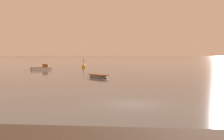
{
  "coord_description": "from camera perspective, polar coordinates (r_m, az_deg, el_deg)",
  "views": [
    {
      "loc": [
        0.31,
        -19.85,
        3.58
      ],
      "look_at": [
        -4.39,
        30.47,
        0.61
      ],
      "focal_mm": 45.21,
      "sensor_mm": 36.0,
      "label": 1
    }
  ],
  "objects": [
    {
      "name": "motorboat_moored_2",
      "position": [
        64.4,
        -13.6,
        0.33
      ],
      "size": [
        4.97,
        3.76,
        1.81
      ],
      "rotation": [
        0.0,
        0.0,
        0.51
      ],
      "color": "white",
      "rests_on": "ground"
    },
    {
      "name": "channel_buoy",
      "position": [
        70.13,
        -5.76,
        0.8
      ],
      "size": [
        0.9,
        0.9,
        2.3
      ],
      "color": "gold",
      "rests_on": "ground"
    },
    {
      "name": "ground_plane",
      "position": [
        20.18,
        4.4,
        -6.87
      ],
      "size": [
        800.0,
        800.0,
        0.0
      ],
      "primitive_type": "plane",
      "color": "slate"
    },
    {
      "name": "rowboat_moored_0",
      "position": [
        41.94,
        -2.82,
        -1.29
      ],
      "size": [
        3.82,
        3.95,
        0.65
      ],
      "rotation": [
        0.0,
        0.0,
        2.32
      ],
      "color": "gray",
      "rests_on": "ground"
    }
  ]
}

